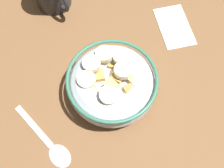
{
  "coord_description": "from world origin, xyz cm",
  "views": [
    {
      "loc": [
        14.69,
        -10.91,
        44.02
      ],
      "look_at": [
        0.0,
        0.0,
        3.0
      ],
      "focal_mm": 42.14,
      "sensor_mm": 36.0,
      "label": 1
    }
  ],
  "objects": [
    {
      "name": "spoon",
      "position": [
        2.54,
        -13.99,
        0.35
      ],
      "size": [
        14.05,
        3.84,
        0.8
      ],
      "color": "silver",
      "rests_on": "ground_plane"
    },
    {
      "name": "ground_plane",
      "position": [
        0.0,
        0.0,
        -1.0
      ],
      "size": [
        94.99,
        94.99,
        2.0
      ],
      "primitive_type": "cube",
      "color": "brown"
    },
    {
      "name": "folded_napkin",
      "position": [
        -3.78,
        18.6,
        0.15
      ],
      "size": [
        11.74,
        9.66,
        0.3
      ],
      "primitive_type": "cube",
      "rotation": [
        0.0,
        0.0,
        -0.41
      ],
      "color": "white",
      "rests_on": "ground_plane"
    },
    {
      "name": "cereal_bowl",
      "position": [
        -0.06,
        0.01,
        3.0
      ],
      "size": [
        15.35,
        15.35,
        6.45
      ],
      "color": "#B2BCC6",
      "rests_on": "ground_plane"
    }
  ]
}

